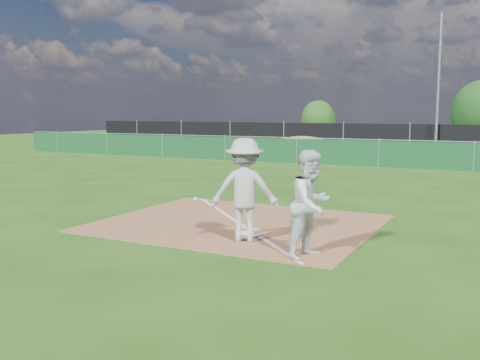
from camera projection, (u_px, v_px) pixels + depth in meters
name	position (u px, v px, depth m)	size (l,w,h in m)	color
ground	(348.00, 179.00, 20.07)	(90.00, 90.00, 0.00)	#214B10
infield_dirt	(238.00, 223.00, 12.13)	(6.00, 5.00, 0.02)	brown
foul_line	(238.00, 222.00, 12.12)	(0.08, 7.00, 0.01)	white
green_fence	(379.00, 154.00, 24.41)	(44.00, 0.05, 1.20)	#103D1E
dirt_mound	(303.00, 147.00, 29.76)	(3.38, 2.60, 1.17)	olive
black_fence	(410.00, 139.00, 31.43)	(46.00, 0.04, 1.80)	black
parking_lot	(422.00, 149.00, 35.96)	(46.00, 9.00, 0.01)	black
light_pole	(438.00, 85.00, 30.09)	(0.16, 0.16, 8.00)	slate
first_base	(249.00, 231.00, 11.10)	(0.37, 0.37, 0.08)	silver
play_at_first	(245.00, 190.00, 10.30)	(1.92, 1.17, 2.00)	silver
runner	(311.00, 204.00, 9.20)	(0.91, 0.71, 1.88)	silver
car_left	(332.00, 136.00, 37.19)	(1.88, 4.68, 1.60)	#AFB3B7
car_mid	(402.00, 138.00, 36.71)	(1.56, 4.47, 1.47)	black
tree_left	(318.00, 120.00, 45.26)	(2.93, 2.93, 3.47)	#382316
tree_mid	(480.00, 112.00, 39.67)	(4.06, 4.06, 4.82)	#382316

